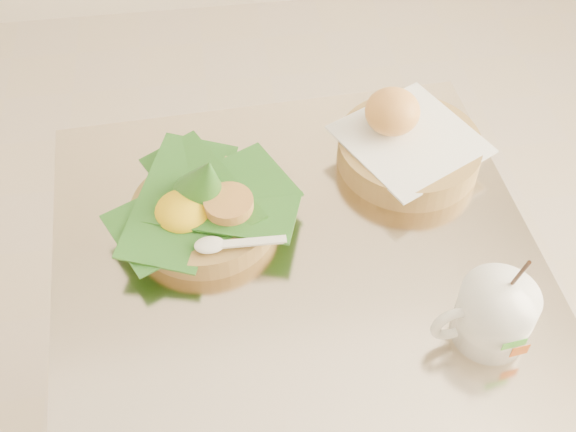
{
  "coord_description": "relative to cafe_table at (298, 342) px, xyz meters",
  "views": [
    {
      "loc": [
        0.02,
        -0.64,
        1.58
      ],
      "look_at": [
        0.1,
        0.01,
        0.82
      ],
      "focal_mm": 45.0,
      "sensor_mm": 36.0,
      "label": 1
    }
  ],
  "objects": [
    {
      "name": "cafe_table",
      "position": [
        0.0,
        0.0,
        0.0
      ],
      "size": [
        0.74,
        0.74,
        0.75
      ],
      "rotation": [
        0.0,
        0.0,
        0.05
      ],
      "color": "gray",
      "rests_on": "floor"
    },
    {
      "name": "rice_basket",
      "position": [
        -0.13,
        0.09,
        0.26
      ],
      "size": [
        0.27,
        0.27,
        0.14
      ],
      "rotation": [
        0.0,
        0.0,
        0.29
      ],
      "color": "#9E7D43",
      "rests_on": "cafe_table"
    },
    {
      "name": "bread_basket",
      "position": [
        0.2,
        0.19,
        0.26
      ],
      "size": [
        0.26,
        0.26,
        0.12
      ],
      "rotation": [
        0.0,
        0.0,
        -0.31
      ],
      "color": "#9E7D43",
      "rests_on": "cafe_table"
    },
    {
      "name": "coffee_mug",
      "position": [
        0.23,
        -0.15,
        0.27
      ],
      "size": [
        0.14,
        0.1,
        0.17
      ],
      "rotation": [
        0.0,
        0.0,
        0.13
      ],
      "color": "white",
      "rests_on": "cafe_table"
    }
  ]
}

